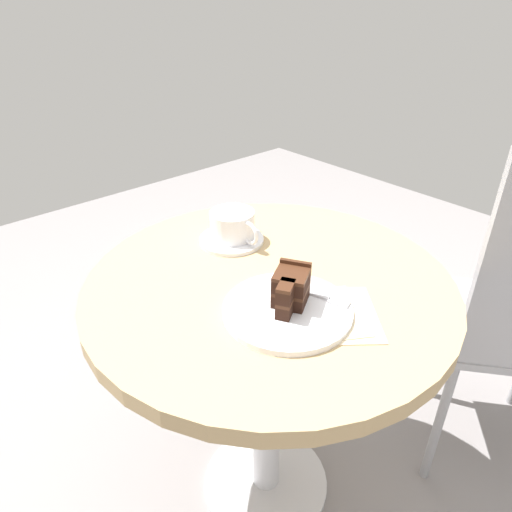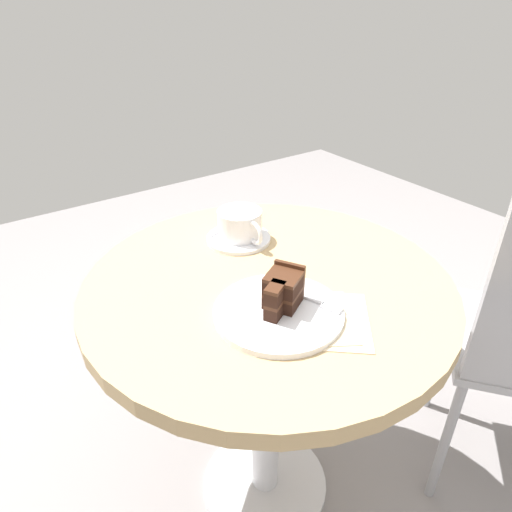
{
  "view_description": "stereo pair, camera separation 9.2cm",
  "coord_description": "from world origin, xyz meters",
  "px_view_note": "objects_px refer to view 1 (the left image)",
  "views": [
    {
      "loc": [
        0.56,
        -0.54,
        1.19
      ],
      "look_at": [
        -0.03,
        -0.01,
        0.72
      ],
      "focal_mm": 32.0,
      "sensor_mm": 36.0,
      "label": 1
    },
    {
      "loc": [
        0.62,
        -0.47,
        1.19
      ],
      "look_at": [
        -0.03,
        -0.01,
        0.72
      ],
      "focal_mm": 32.0,
      "sensor_mm": 36.0,
      "label": 2
    }
  ],
  "objects_px": {
    "cake_plate": "(287,310)",
    "fork": "(319,296)",
    "saucer": "(232,240)",
    "cake_slice": "(290,289)",
    "napkin": "(325,314)",
    "teaspoon": "(219,228)",
    "coffee_cup": "(233,224)"
  },
  "relations": [
    {
      "from": "cake_plate",
      "to": "fork",
      "type": "bearing_deg",
      "value": 75.92
    },
    {
      "from": "cake_plate",
      "to": "fork",
      "type": "height_order",
      "value": "fork"
    },
    {
      "from": "saucer",
      "to": "cake_slice",
      "type": "distance_m",
      "value": 0.29
    },
    {
      "from": "saucer",
      "to": "cake_plate",
      "type": "bearing_deg",
      "value": -19.12
    },
    {
      "from": "cake_slice",
      "to": "fork",
      "type": "bearing_deg",
      "value": 66.94
    },
    {
      "from": "cake_slice",
      "to": "napkin",
      "type": "relative_size",
      "value": 0.42
    },
    {
      "from": "saucer",
      "to": "teaspoon",
      "type": "height_order",
      "value": "teaspoon"
    },
    {
      "from": "coffee_cup",
      "to": "cake_plate",
      "type": "bearing_deg",
      "value": -20.17
    },
    {
      "from": "teaspoon",
      "to": "cake_slice",
      "type": "height_order",
      "value": "cake_slice"
    },
    {
      "from": "cake_plate",
      "to": "fork",
      "type": "relative_size",
      "value": 1.55
    },
    {
      "from": "coffee_cup",
      "to": "napkin",
      "type": "distance_m",
      "value": 0.34
    },
    {
      "from": "cake_plate",
      "to": "cake_slice",
      "type": "height_order",
      "value": "cake_slice"
    },
    {
      "from": "teaspoon",
      "to": "napkin",
      "type": "bearing_deg",
      "value": -115.4
    },
    {
      "from": "napkin",
      "to": "fork",
      "type": "bearing_deg",
      "value": 147.92
    },
    {
      "from": "coffee_cup",
      "to": "saucer",
      "type": "bearing_deg",
      "value": -79.39
    },
    {
      "from": "cake_plate",
      "to": "cake_slice",
      "type": "distance_m",
      "value": 0.04
    },
    {
      "from": "saucer",
      "to": "fork",
      "type": "height_order",
      "value": "fork"
    },
    {
      "from": "coffee_cup",
      "to": "cake_plate",
      "type": "relative_size",
      "value": 0.59
    },
    {
      "from": "saucer",
      "to": "cake_slice",
      "type": "relative_size",
      "value": 1.48
    },
    {
      "from": "coffee_cup",
      "to": "fork",
      "type": "distance_m",
      "value": 0.3
    },
    {
      "from": "teaspoon",
      "to": "cake_plate",
      "type": "height_order",
      "value": "teaspoon"
    },
    {
      "from": "saucer",
      "to": "coffee_cup",
      "type": "distance_m",
      "value": 0.04
    },
    {
      "from": "teaspoon",
      "to": "cake_plate",
      "type": "relative_size",
      "value": 0.41
    },
    {
      "from": "teaspoon",
      "to": "fork",
      "type": "bearing_deg",
      "value": -112.86
    },
    {
      "from": "coffee_cup",
      "to": "napkin",
      "type": "bearing_deg",
      "value": -9.74
    },
    {
      "from": "saucer",
      "to": "napkin",
      "type": "relative_size",
      "value": 0.63
    },
    {
      "from": "coffee_cup",
      "to": "cake_plate",
      "type": "xyz_separation_m",
      "value": [
        0.28,
        -0.1,
        -0.04
      ]
    },
    {
      "from": "teaspoon",
      "to": "napkin",
      "type": "xyz_separation_m",
      "value": [
        0.38,
        -0.06,
        -0.01
      ]
    },
    {
      "from": "saucer",
      "to": "cake_plate",
      "type": "xyz_separation_m",
      "value": [
        0.28,
        -0.1,
        0.0
      ]
    },
    {
      "from": "cake_plate",
      "to": "teaspoon",
      "type": "bearing_deg",
      "value": 162.81
    },
    {
      "from": "cake_plate",
      "to": "saucer",
      "type": "bearing_deg",
      "value": 160.88
    },
    {
      "from": "cake_slice",
      "to": "fork",
      "type": "distance_m",
      "value": 0.07
    }
  ]
}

